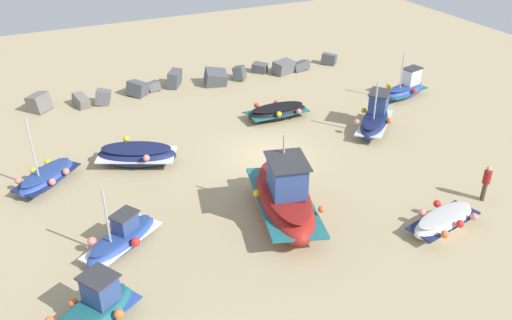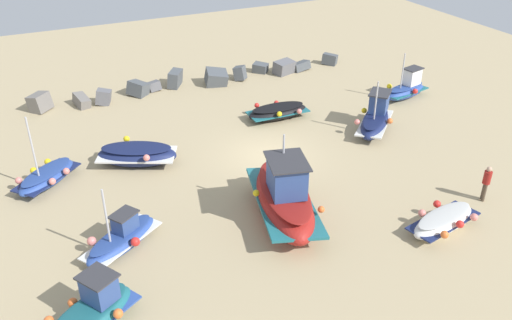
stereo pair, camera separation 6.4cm
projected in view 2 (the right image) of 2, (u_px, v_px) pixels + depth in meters
name	position (u px, v px, depth m)	size (l,w,h in m)	color
ground_plane	(267.00, 156.00, 26.25)	(54.38, 54.38, 0.00)	tan
fishing_boat_0	(47.00, 177.00, 23.77)	(3.19, 3.05, 3.46)	#2D4C9E
fishing_boat_1	(92.00, 313.00, 16.42)	(3.41, 2.75, 1.75)	#1E6670
fishing_boat_2	(284.00, 198.00, 21.32)	(3.41, 5.78, 3.62)	maroon
fishing_boat_3	(407.00, 89.00, 32.31)	(3.30, 1.87, 2.90)	#2D4C9E
fishing_boat_4	(375.00, 119.00, 28.38)	(3.67, 3.54, 2.97)	navy
fishing_boat_5	(278.00, 112.00, 29.82)	(3.50, 1.89, 0.78)	black
fishing_boat_6	(444.00, 221.00, 20.88)	(3.45, 1.93, 0.80)	white
fishing_boat_7	(137.00, 154.00, 25.29)	(4.03, 3.03, 1.03)	navy
fishing_boat_8	(122.00, 238.00, 19.85)	(3.42, 2.79, 2.88)	#2D4C9E
person_walking	(486.00, 181.00, 22.40)	(0.32, 0.32, 1.62)	brown
breakwater_rocks	(195.00, 80.00, 34.00)	(20.54, 2.46, 1.26)	slate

